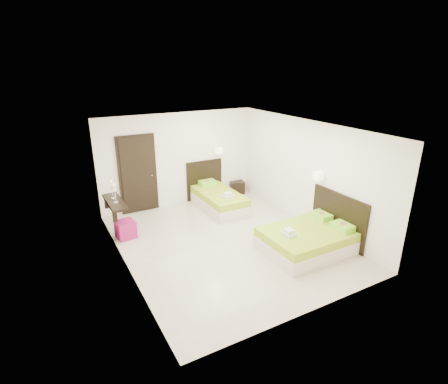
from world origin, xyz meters
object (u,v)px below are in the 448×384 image
bed_single (218,198)px  bed_double (309,238)px  ottoman (126,229)px  nightstand (236,187)px

bed_single → bed_double: 3.12m
ottoman → bed_double: bearing=-36.6°
bed_double → nightstand: bearing=83.4°
nightstand → ottoman: size_ratio=1.07×
ottoman → nightstand: bearing=19.3°
bed_double → ottoman: size_ratio=4.52×
bed_double → bed_single: bearing=101.8°
bed_single → bed_double: (0.64, -3.05, -0.01)m
bed_single → nightstand: bearing=35.6°
bed_single → ottoman: 2.78m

